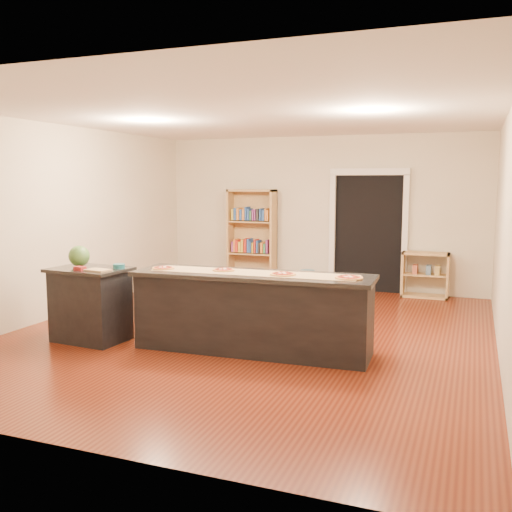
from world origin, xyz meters
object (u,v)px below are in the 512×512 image
at_px(bookshelf, 252,238).
at_px(watermelon, 79,256).
at_px(side_counter, 91,304).
at_px(low_shelf, 425,275).
at_px(kitchen_island, 252,312).
at_px(waste_bin, 307,280).

height_order(bookshelf, watermelon, bookshelf).
distance_m(side_counter, low_shelf, 5.65).
relative_size(kitchen_island, waste_bin, 7.53).
bearing_deg(low_shelf, watermelon, -132.50).
relative_size(bookshelf, watermelon, 7.00).
distance_m(bookshelf, waste_bin, 1.36).
height_order(kitchen_island, low_shelf, kitchen_island).
bearing_deg(waste_bin, kitchen_island, -83.52).
height_order(side_counter, waste_bin, side_counter).
xyz_separation_m(kitchen_island, side_counter, (-2.05, -0.29, -0.00)).
xyz_separation_m(waste_bin, watermelon, (-1.81, -4.12, 0.86)).
bearing_deg(bookshelf, waste_bin, -5.45).
bearing_deg(waste_bin, bookshelf, 174.55).
xyz_separation_m(bookshelf, watermelon, (-0.67, -4.23, 0.13)).
bearing_deg(waste_bin, watermelon, -113.71).
distance_m(kitchen_island, side_counter, 2.07).
bearing_deg(waste_bin, low_shelf, 2.91).
height_order(waste_bin, watermelon, watermelon).
relative_size(side_counter, bookshelf, 0.51).
xyz_separation_m(low_shelf, waste_bin, (-2.06, -0.10, -0.20)).
distance_m(low_shelf, waste_bin, 2.07).
xyz_separation_m(kitchen_island, bookshelf, (-1.58, 4.01, 0.45)).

